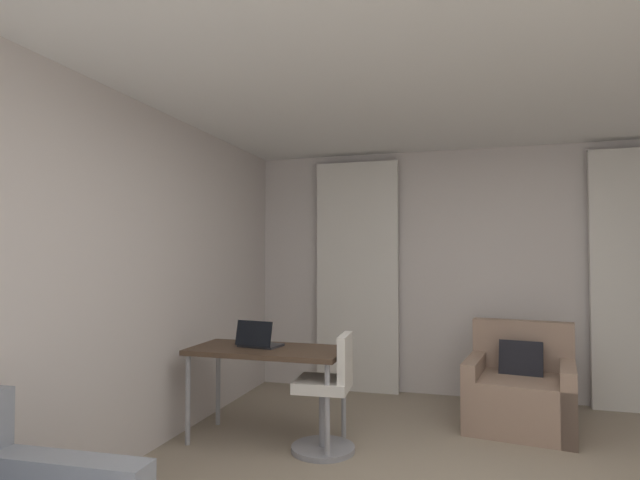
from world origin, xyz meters
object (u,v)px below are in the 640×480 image
armchair (521,393)px  laptop (258,341)px  desk (267,356)px  desk_chair (328,399)px

armchair → laptop: (-2.05, -0.90, 0.49)m
desk → laptop: 0.14m
desk → laptop: laptop is taller
desk_chair → laptop: size_ratio=2.50×
armchair → desk_chair: 1.76m
desk → desk_chair: (0.53, -0.08, -0.27)m
desk_chair → armchair: bearing=34.7°
desk → desk_chair: size_ratio=1.40×
armchair → laptop: 2.29m
laptop → desk: bearing=-11.4°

